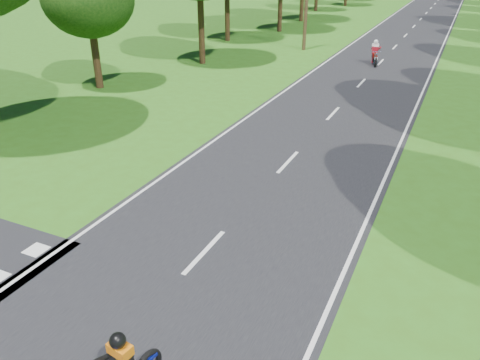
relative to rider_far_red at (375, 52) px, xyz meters
The scene contains 4 objects.
ground 25.08m from the rider_far_red, 89.35° to the right, with size 160.00×160.00×0.00m, color #316116.
main_road 24.95m from the rider_far_red, 89.34° to the left, with size 7.00×140.00×0.02m, color black.
road_markings 23.07m from the rider_far_red, 89.63° to the left, with size 7.40×140.00×0.01m.
rider_far_red is the anchor object (origin of this frame).
Camera 1 is at (4.84, -6.24, 6.66)m, focal length 35.00 mm.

